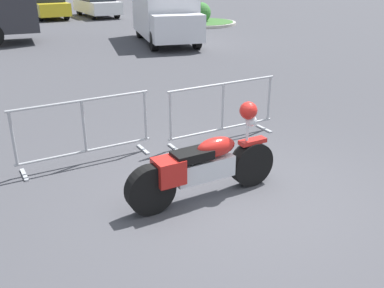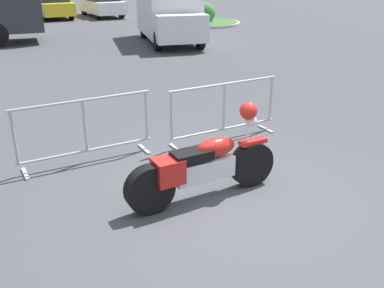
{
  "view_description": "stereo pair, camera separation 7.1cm",
  "coord_description": "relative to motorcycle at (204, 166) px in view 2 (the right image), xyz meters",
  "views": [
    {
      "loc": [
        -2.71,
        -4.46,
        2.99
      ],
      "look_at": [
        -0.42,
        0.63,
        0.65
      ],
      "focal_mm": 40.0,
      "sensor_mm": 36.0,
      "label": 1
    },
    {
      "loc": [
        -2.65,
        -4.48,
        2.99
      ],
      "look_at": [
        -0.42,
        0.63,
        0.65
      ],
      "focal_mm": 40.0,
      "sensor_mm": 36.0,
      "label": 2
    }
  ],
  "objects": [
    {
      "name": "ground_plane",
      "position": [
        0.42,
        -0.23,
        -0.49
      ],
      "size": [
        120.0,
        120.0,
        0.0
      ],
      "primitive_type": "plane",
      "color": "#424247"
    },
    {
      "name": "motorcycle",
      "position": [
        0.0,
        0.0,
        0.0
      ],
      "size": [
        2.27,
        0.42,
        1.28
      ],
      "rotation": [
        0.0,
        0.0,
        0.09
      ],
      "color": "black",
      "rests_on": "ground"
    },
    {
      "name": "crowd_barrier_near",
      "position": [
        -1.25,
        1.81,
        0.07
      ],
      "size": [
        2.22,
        0.63,
        1.07
      ],
      "rotation": [
        0.0,
        0.0,
        0.09
      ],
      "color": "#9EA0A5",
      "rests_on": "ground"
    },
    {
      "name": "crowd_barrier_far",
      "position": [
        1.25,
        1.81,
        0.07
      ],
      "size": [
        2.22,
        0.63,
        1.07
      ],
      "rotation": [
        0.0,
        0.0,
        0.09
      ],
      "color": "#9EA0A5",
      "rests_on": "ground"
    },
    {
      "name": "delivery_van",
      "position": [
        4.17,
        12.4,
        0.75
      ],
      "size": [
        2.69,
        5.24,
        2.31
      ],
      "rotation": [
        0.0,
        0.0,
        -1.72
      ],
      "color": "silver",
      "rests_on": "ground"
    },
    {
      "name": "parked_car_blue",
      "position": [
        -2.14,
        23.12,
        0.26
      ],
      "size": [
        2.2,
        4.52,
        1.48
      ],
      "rotation": [
        0.0,
        0.0,
        1.67
      ],
      "color": "#284799",
      "rests_on": "ground"
    },
    {
      "name": "parked_car_yellow",
      "position": [
        0.8,
        23.48,
        0.27
      ],
      "size": [
        2.21,
        4.53,
        1.49
      ],
      "rotation": [
        0.0,
        0.0,
        1.67
      ],
      "color": "yellow",
      "rests_on": "ground"
    },
    {
      "name": "parked_car_white",
      "position": [
        3.73,
        23.09,
        0.26
      ],
      "size": [
        2.2,
        4.52,
        1.48
      ],
      "rotation": [
        0.0,
        0.0,
        1.67
      ],
      "color": "white",
      "rests_on": "ground"
    },
    {
      "name": "planter_island",
      "position": [
        7.85,
        17.28,
        -0.12
      ],
      "size": [
        3.72,
        3.72,
        1.15
      ],
      "color": "#ADA89E",
      "rests_on": "ground"
    }
  ]
}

